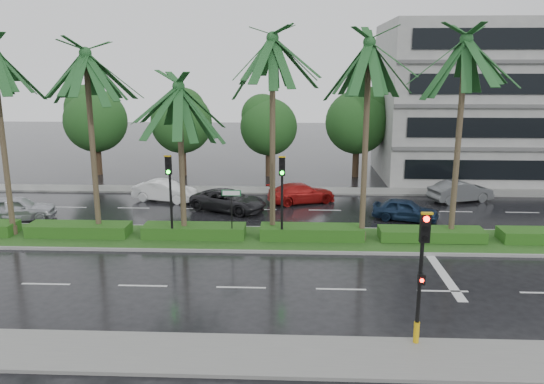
{
  "coord_description": "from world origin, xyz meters",
  "views": [
    {
      "loc": [
        2.1,
        -24.74,
        8.62
      ],
      "look_at": [
        0.96,
        1.5,
        2.42
      ],
      "focal_mm": 35.0,
      "sensor_mm": 36.0,
      "label": 1
    }
  ],
  "objects_px": {
    "signal_median_left": "(170,185)",
    "car_white": "(165,191)",
    "signal_near": "(421,273)",
    "car_darkgrey": "(229,200)",
    "car_grey": "(461,191)",
    "car_red": "(302,193)",
    "car_blue": "(405,210)",
    "street_sign": "(231,202)",
    "car_silver": "(17,208)"
  },
  "relations": [
    {
      "from": "car_blue",
      "to": "car_grey",
      "type": "xyz_separation_m",
      "value": [
        4.5,
        4.57,
        0.06
      ]
    },
    {
      "from": "signal_median_left",
      "to": "car_silver",
      "type": "bearing_deg",
      "value": 159.36
    },
    {
      "from": "car_darkgrey",
      "to": "car_grey",
      "type": "height_order",
      "value": "car_grey"
    },
    {
      "from": "signal_median_left",
      "to": "street_sign",
      "type": "relative_size",
      "value": 1.68
    },
    {
      "from": "signal_near",
      "to": "signal_median_left",
      "type": "height_order",
      "value": "signal_median_left"
    },
    {
      "from": "car_darkgrey",
      "to": "car_white",
      "type": "bearing_deg",
      "value": 87.98
    },
    {
      "from": "signal_near",
      "to": "street_sign",
      "type": "relative_size",
      "value": 1.68
    },
    {
      "from": "signal_near",
      "to": "car_blue",
      "type": "distance_m",
      "value": 14.71
    },
    {
      "from": "car_silver",
      "to": "car_red",
      "type": "distance_m",
      "value": 17.09
    },
    {
      "from": "signal_near",
      "to": "car_blue",
      "type": "relative_size",
      "value": 1.18
    },
    {
      "from": "signal_near",
      "to": "car_white",
      "type": "bearing_deg",
      "value": 124.22
    },
    {
      "from": "signal_near",
      "to": "signal_median_left",
      "type": "relative_size",
      "value": 1.0
    },
    {
      "from": "signal_median_left",
      "to": "car_white",
      "type": "bearing_deg",
      "value": 105.81
    },
    {
      "from": "signal_near",
      "to": "car_silver",
      "type": "xyz_separation_m",
      "value": [
        -19.82,
        13.39,
        -1.78
      ]
    },
    {
      "from": "car_blue",
      "to": "car_darkgrey",
      "type": "bearing_deg",
      "value": 98.7
    },
    {
      "from": "street_sign",
      "to": "car_white",
      "type": "distance_m",
      "value": 10.11
    },
    {
      "from": "car_silver",
      "to": "car_darkgrey",
      "type": "bearing_deg",
      "value": -90.74
    },
    {
      "from": "car_white",
      "to": "car_red",
      "type": "relative_size",
      "value": 0.94
    },
    {
      "from": "car_red",
      "to": "car_blue",
      "type": "xyz_separation_m",
      "value": [
        5.93,
        -3.83,
        -0.01
      ]
    },
    {
      "from": "signal_near",
      "to": "street_sign",
      "type": "distance_m",
      "value": 12.11
    },
    {
      "from": "signal_median_left",
      "to": "car_darkgrey",
      "type": "xyz_separation_m",
      "value": [
        2.07,
        6.34,
        -2.34
      ]
    },
    {
      "from": "signal_near",
      "to": "car_darkgrey",
      "type": "bearing_deg",
      "value": 116.33
    },
    {
      "from": "signal_near",
      "to": "car_white",
      "type": "xyz_separation_m",
      "value": [
        -12.43,
        18.28,
        -1.81
      ]
    },
    {
      "from": "signal_near",
      "to": "car_blue",
      "type": "height_order",
      "value": "signal_near"
    },
    {
      "from": "street_sign",
      "to": "car_blue",
      "type": "bearing_deg",
      "value": 25.38
    },
    {
      "from": "signal_median_left",
      "to": "car_darkgrey",
      "type": "bearing_deg",
      "value": 71.93
    },
    {
      "from": "car_grey",
      "to": "car_red",
      "type": "bearing_deg",
      "value": 74.46
    },
    {
      "from": "signal_median_left",
      "to": "car_silver",
      "type": "height_order",
      "value": "signal_median_left"
    },
    {
      "from": "car_silver",
      "to": "car_grey",
      "type": "relative_size",
      "value": 1.0
    },
    {
      "from": "car_blue",
      "to": "car_grey",
      "type": "height_order",
      "value": "car_grey"
    },
    {
      "from": "street_sign",
      "to": "car_white",
      "type": "bearing_deg",
      "value": 122.87
    },
    {
      "from": "signal_median_left",
      "to": "car_red",
      "type": "bearing_deg",
      "value": 52.37
    },
    {
      "from": "car_grey",
      "to": "car_white",
      "type": "bearing_deg",
      "value": 72.38
    },
    {
      "from": "signal_near",
      "to": "signal_median_left",
      "type": "xyz_separation_m",
      "value": [
        -10.0,
        9.69,
        0.49
      ]
    },
    {
      "from": "street_sign",
      "to": "signal_near",
      "type": "bearing_deg",
      "value": -54.66
    },
    {
      "from": "street_sign",
      "to": "car_white",
      "type": "xyz_separation_m",
      "value": [
        -5.43,
        8.41,
        -1.44
      ]
    },
    {
      "from": "car_red",
      "to": "car_blue",
      "type": "height_order",
      "value": "car_red"
    },
    {
      "from": "car_silver",
      "to": "car_darkgrey",
      "type": "xyz_separation_m",
      "value": [
        11.89,
        2.64,
        -0.06
      ]
    },
    {
      "from": "signal_median_left",
      "to": "car_grey",
      "type": "relative_size",
      "value": 1.03
    },
    {
      "from": "signal_near",
      "to": "car_grey",
      "type": "distance_m",
      "value": 20.28
    },
    {
      "from": "car_blue",
      "to": "car_silver",
      "type": "bearing_deg",
      "value": 110.22
    },
    {
      "from": "street_sign",
      "to": "car_red",
      "type": "distance_m",
      "value": 9.19
    },
    {
      "from": "car_white",
      "to": "car_blue",
      "type": "xyz_separation_m",
      "value": [
        14.93,
        -3.9,
        -0.06
      ]
    },
    {
      "from": "car_blue",
      "to": "street_sign",
      "type": "bearing_deg",
      "value": 133.07
    },
    {
      "from": "car_white",
      "to": "car_grey",
      "type": "relative_size",
      "value": 0.99
    },
    {
      "from": "car_blue",
      "to": "car_grey",
      "type": "relative_size",
      "value": 0.88
    },
    {
      "from": "signal_near",
      "to": "car_grey",
      "type": "height_order",
      "value": "signal_near"
    },
    {
      "from": "signal_median_left",
      "to": "car_darkgrey",
      "type": "relative_size",
      "value": 0.92
    },
    {
      "from": "street_sign",
      "to": "car_red",
      "type": "height_order",
      "value": "street_sign"
    },
    {
      "from": "car_white",
      "to": "car_blue",
      "type": "bearing_deg",
      "value": -90.49
    }
  ]
}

